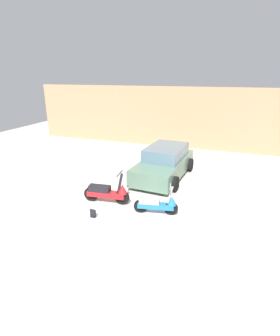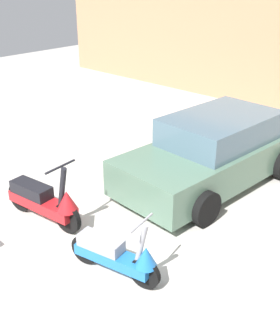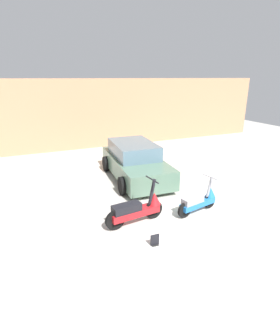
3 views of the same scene
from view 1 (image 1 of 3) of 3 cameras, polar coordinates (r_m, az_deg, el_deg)
name	(u,v)px [view 1 (image 1 of 3)]	position (r m, az deg, el deg)	size (l,w,h in m)	color
ground_plane	(135,221)	(7.96, -1.18, -11.43)	(28.00, 28.00, 0.00)	beige
wall_back	(189,118)	(15.43, 10.62, 10.56)	(19.60, 0.12, 3.47)	tan
scooter_front_left	(108,192)	(8.88, -6.93, -5.19)	(1.60, 0.58, 1.12)	black
scooter_front_right	(158,204)	(8.20, 3.88, -7.76)	(1.37, 0.56, 0.97)	black
car_rear_left	(164,163)	(11.00, 5.35, 1.13)	(2.05, 3.92, 1.30)	#51705B
placard_near_left_scooter	(93,214)	(8.22, -10.19, -9.76)	(0.20, 0.12, 0.26)	black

